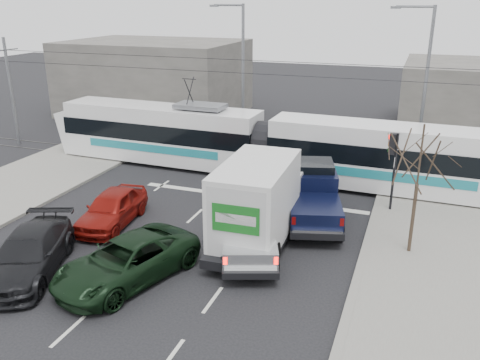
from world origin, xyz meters
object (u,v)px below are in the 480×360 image
(navy_pickup, at_px, (313,193))
(red_car, at_px, (112,208))
(dark_car, at_px, (29,254))
(silver_pickup, at_px, (249,224))
(green_car, at_px, (127,261))
(box_truck, at_px, (260,202))
(bare_tree, at_px, (420,161))
(street_lamp_far, at_px, (240,65))
(traffic_signal, at_px, (393,155))
(street_lamp_near, at_px, (423,79))
(tram, at_px, (265,144))

(navy_pickup, relative_size, red_car, 1.37)
(red_car, relative_size, dark_car, 0.85)
(silver_pickup, xyz_separation_m, dark_car, (-6.72, -4.56, -0.27))
(red_car, bearing_deg, green_car, -57.58)
(box_truck, distance_m, navy_pickup, 3.41)
(green_car, bearing_deg, bare_tree, 48.02)
(street_lamp_far, bearing_deg, traffic_signal, -41.72)
(street_lamp_near, bearing_deg, green_car, -117.83)
(green_car, distance_m, red_car, 4.95)
(tram, height_order, navy_pickup, tram)
(box_truck, xyz_separation_m, dark_car, (-6.98, -5.17, -0.98))
(navy_pickup, bearing_deg, dark_car, -151.74)
(silver_pickup, bearing_deg, green_car, -150.01)
(box_truck, xyz_separation_m, navy_pickup, (1.49, 3.02, -0.55))
(traffic_signal, xyz_separation_m, box_truck, (-4.62, -4.93, -1.00))
(street_lamp_near, relative_size, dark_car, 1.72)
(traffic_signal, height_order, red_car, traffic_signal)
(green_car, xyz_separation_m, red_car, (-3.12, 3.84, 0.00))
(navy_pickup, xyz_separation_m, green_car, (-4.92, -7.44, -0.44))
(navy_pickup, xyz_separation_m, red_car, (-8.04, -3.59, -0.44))
(bare_tree, bearing_deg, street_lamp_near, 91.42)
(street_lamp_near, relative_size, box_truck, 1.26)
(bare_tree, distance_m, green_car, 11.05)
(tram, relative_size, box_truck, 3.51)
(silver_pickup, bearing_deg, tram, 83.01)
(bare_tree, distance_m, silver_pickup, 6.80)
(street_lamp_far, bearing_deg, box_truck, -67.31)
(silver_pickup, height_order, navy_pickup, navy_pickup)
(green_car, bearing_deg, traffic_signal, 67.05)
(street_lamp_far, height_order, dark_car, street_lamp_far)
(silver_pickup, relative_size, dark_car, 1.15)
(street_lamp_far, bearing_deg, green_car, -82.13)
(green_car, bearing_deg, navy_pickup, 74.30)
(tram, distance_m, navy_pickup, 6.14)
(traffic_signal, relative_size, navy_pickup, 0.59)
(red_car, bearing_deg, dark_car, -102.00)
(traffic_signal, bearing_deg, navy_pickup, -148.63)
(bare_tree, bearing_deg, traffic_signal, 105.76)
(silver_pickup, bearing_deg, navy_pickup, 44.11)
(silver_pickup, height_order, box_truck, box_truck)
(silver_pickup, bearing_deg, traffic_signal, 28.47)
(silver_pickup, bearing_deg, red_car, 159.43)
(street_lamp_near, relative_size, silver_pickup, 1.50)
(green_car, bearing_deg, street_lamp_far, 115.67)
(traffic_signal, height_order, dark_car, traffic_signal)
(street_lamp_far, relative_size, dark_car, 1.72)
(silver_pickup, relative_size, navy_pickup, 0.98)
(box_truck, distance_m, red_car, 6.65)
(bare_tree, xyz_separation_m, box_truck, (-5.75, -0.93, -2.05))
(red_car, bearing_deg, street_lamp_near, 40.64)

